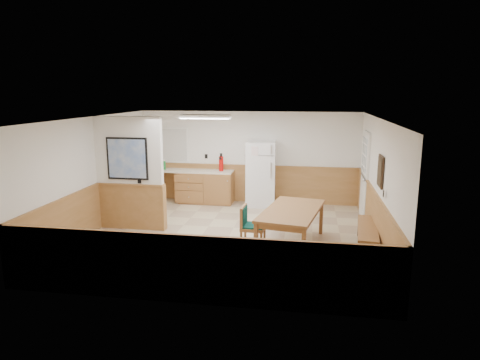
% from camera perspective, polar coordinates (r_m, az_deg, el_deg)
% --- Properties ---
extents(ground, '(6.00, 6.00, 0.00)m').
position_cam_1_polar(ground, '(9.19, -1.49, -7.49)').
color(ground, '#C9B690').
rests_on(ground, ground).
extents(ceiling, '(6.00, 6.00, 0.02)m').
position_cam_1_polar(ceiling, '(8.69, -1.57, 8.27)').
color(ceiling, white).
rests_on(ceiling, back_wall).
extents(back_wall, '(6.00, 0.02, 2.50)m').
position_cam_1_polar(back_wall, '(11.77, 1.18, 3.05)').
color(back_wall, white).
rests_on(back_wall, ground).
extents(right_wall, '(0.02, 6.00, 2.50)m').
position_cam_1_polar(right_wall, '(8.82, 18.01, -0.46)').
color(right_wall, white).
rests_on(right_wall, ground).
extents(left_wall, '(0.02, 6.00, 2.50)m').
position_cam_1_polar(left_wall, '(9.86, -18.94, 0.72)').
color(left_wall, white).
rests_on(left_wall, ground).
extents(wainscot_back, '(6.00, 0.04, 1.00)m').
position_cam_1_polar(wainscot_back, '(11.89, 1.15, -0.54)').
color(wainscot_back, '#B07B46').
rests_on(wainscot_back, ground).
extents(wainscot_right, '(0.04, 6.00, 1.00)m').
position_cam_1_polar(wainscot_right, '(8.99, 17.58, -5.13)').
color(wainscot_right, '#B07B46').
rests_on(wainscot_right, ground).
extents(wainscot_left, '(0.04, 6.00, 1.00)m').
position_cam_1_polar(wainscot_left, '(10.01, -18.55, -3.50)').
color(wainscot_left, '#B07B46').
rests_on(wainscot_left, ground).
extents(partition_wall, '(1.50, 0.20, 2.50)m').
position_cam_1_polar(partition_wall, '(9.71, -14.48, 0.71)').
color(partition_wall, white).
rests_on(partition_wall, ground).
extents(kitchen_counter, '(2.20, 0.61, 1.00)m').
position_cam_1_polar(kitchen_counter, '(11.84, -4.85, -0.83)').
color(kitchen_counter, '#925734').
rests_on(kitchen_counter, ground).
extents(exterior_door, '(0.07, 1.02, 2.15)m').
position_cam_1_polar(exterior_door, '(10.69, 16.26, 0.62)').
color(exterior_door, white).
rests_on(exterior_door, ground).
extents(kitchen_window, '(0.80, 0.04, 1.00)m').
position_cam_1_polar(kitchen_window, '(12.18, -8.69, 4.63)').
color(kitchen_window, white).
rests_on(kitchen_window, back_wall).
extents(wall_painting, '(0.04, 0.50, 0.60)m').
position_cam_1_polar(wall_painting, '(8.46, 18.21, 1.11)').
color(wall_painting, '#2F1F12').
rests_on(wall_painting, right_wall).
extents(fluorescent_fixture, '(1.20, 0.30, 0.09)m').
position_cam_1_polar(fluorescent_fixture, '(10.13, -4.68, 8.42)').
color(fluorescent_fixture, white).
rests_on(fluorescent_fixture, ceiling).
extents(refrigerator, '(0.80, 0.74, 1.73)m').
position_cam_1_polar(refrigerator, '(11.43, 2.79, 0.82)').
color(refrigerator, white).
rests_on(refrigerator, ground).
extents(dining_table, '(1.35, 2.14, 0.75)m').
position_cam_1_polar(dining_table, '(8.50, 6.91, -4.49)').
color(dining_table, olive).
rests_on(dining_table, ground).
extents(dining_bench, '(0.54, 1.71, 0.45)m').
position_cam_1_polar(dining_bench, '(8.71, 16.63, -6.68)').
color(dining_bench, olive).
rests_on(dining_bench, ground).
extents(dining_chair, '(0.65, 0.48, 0.85)m').
position_cam_1_polar(dining_chair, '(8.37, 1.17, -5.86)').
color(dining_chair, olive).
rests_on(dining_chair, ground).
extents(fire_extinguisher, '(0.14, 0.14, 0.49)m').
position_cam_1_polar(fire_extinguisher, '(11.61, -2.53, 2.25)').
color(fire_extinguisher, red).
rests_on(fire_extinguisher, kitchen_counter).
extents(soap_bottle, '(0.08, 0.08, 0.24)m').
position_cam_1_polar(soap_bottle, '(12.02, -10.06, 1.94)').
color(soap_bottle, '#188833').
rests_on(soap_bottle, kitchen_counter).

